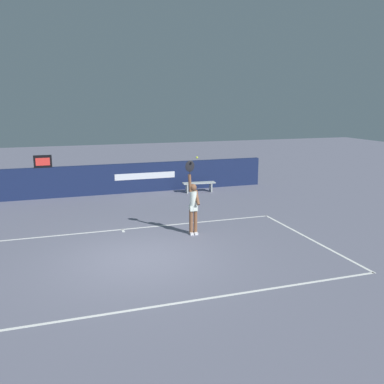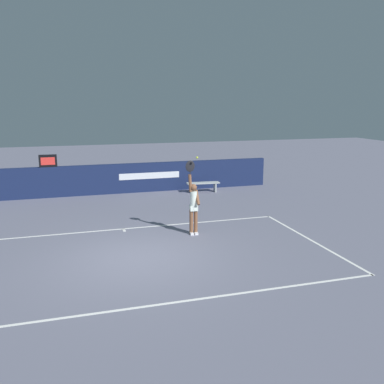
% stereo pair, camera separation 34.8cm
% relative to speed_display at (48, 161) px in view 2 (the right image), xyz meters
% --- Properties ---
extents(ground_plane, '(60.00, 60.00, 0.00)m').
position_rel_speed_display_xyz_m(ground_plane, '(2.38, -8.03, -1.56)').
color(ground_plane, slate).
extents(court_lines, '(10.34, 5.38, 0.00)m').
position_rel_speed_display_xyz_m(court_lines, '(2.38, -8.02, -1.56)').
color(court_lines, white).
rests_on(court_lines, ground).
extents(back_wall, '(14.97, 0.24, 1.31)m').
position_rel_speed_display_xyz_m(back_wall, '(2.38, 0.00, -0.91)').
color(back_wall, '#152047').
rests_on(back_wall, ground).
extents(speed_display, '(0.72, 0.18, 0.51)m').
position_rel_speed_display_xyz_m(speed_display, '(0.00, 0.00, 0.00)').
color(speed_display, black).
rests_on(speed_display, back_wall).
extents(tennis_player, '(0.42, 0.36, 2.29)m').
position_rel_speed_display_xyz_m(tennis_player, '(4.37, -6.53, -0.63)').
color(tennis_player, brown).
rests_on(tennis_player, ground).
extents(tennis_ball, '(0.07, 0.07, 0.07)m').
position_rel_speed_display_xyz_m(tennis_ball, '(4.41, -6.75, 0.82)').
color(tennis_ball, '#C6DD32').
extents(courtside_bench_near, '(1.49, 0.46, 0.45)m').
position_rel_speed_display_xyz_m(courtside_bench_near, '(6.54, -0.86, -1.22)').
color(courtside_bench_near, '#AAB2B1').
rests_on(courtside_bench_near, ground).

